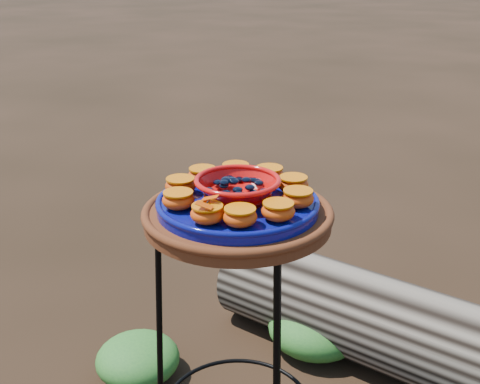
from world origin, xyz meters
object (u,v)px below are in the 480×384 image
Objects in this scene: driftwood_log at (456,349)px; plant_stand at (238,345)px; terracotta_saucer at (238,217)px; cobalt_plate at (238,205)px; red_bowl at (238,190)px.

plant_stand is at bearing -125.76° from driftwood_log.
driftwood_log is at bearing 54.24° from terracotta_saucer.
plant_stand reaches higher than driftwood_log.
terracotta_saucer is 0.03m from cobalt_plate.
terracotta_saucer reaches higher than plant_stand.
plant_stand is 1.56× the size of terracotta_saucer.
cobalt_plate is 0.94m from driftwood_log.
plant_stand is 1.83× the size of cobalt_plate.
driftwood_log is at bearing 54.24° from red_bowl.
cobalt_plate reaches higher than plant_stand.
red_bowl is 0.12× the size of driftwood_log.
cobalt_plate is 0.23× the size of driftwood_log.
red_bowl is (0.00, 0.00, 0.44)m from plant_stand.
terracotta_saucer is at bearing 0.00° from cobalt_plate.
red_bowl reaches higher than driftwood_log.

